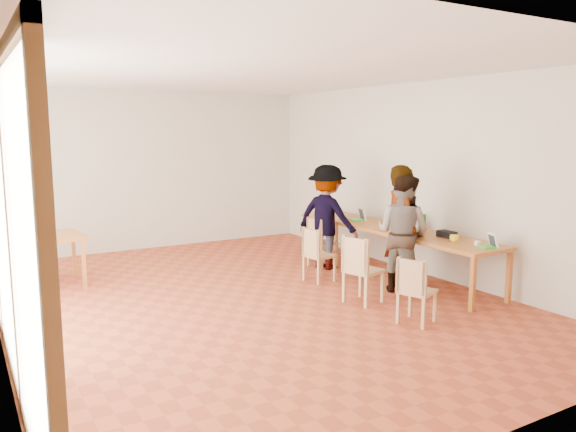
# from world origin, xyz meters

# --- Properties ---
(ground) EXTENTS (8.00, 8.00, 0.00)m
(ground) POSITION_xyz_m (0.00, 0.00, 0.00)
(ground) COLOR #AB4729
(ground) RESTS_ON ground
(wall_back) EXTENTS (6.00, 0.10, 3.00)m
(wall_back) POSITION_xyz_m (0.00, 4.00, 1.50)
(wall_back) COLOR beige
(wall_back) RESTS_ON ground
(wall_front) EXTENTS (6.00, 0.10, 3.00)m
(wall_front) POSITION_xyz_m (0.00, -4.00, 1.50)
(wall_front) COLOR beige
(wall_front) RESTS_ON ground
(wall_right) EXTENTS (0.10, 8.00, 3.00)m
(wall_right) POSITION_xyz_m (3.00, 0.00, 1.50)
(wall_right) COLOR beige
(wall_right) RESTS_ON ground
(ceiling) EXTENTS (6.00, 8.00, 0.04)m
(ceiling) POSITION_xyz_m (0.00, 0.00, 3.02)
(ceiling) COLOR white
(ceiling) RESTS_ON wall_back
(communal_table) EXTENTS (0.80, 4.00, 0.75)m
(communal_table) POSITION_xyz_m (2.50, 0.07, 0.70)
(communal_table) COLOR #A46124
(communal_table) RESTS_ON ground
(side_table) EXTENTS (0.90, 0.90, 0.75)m
(side_table) POSITION_xyz_m (-2.19, 2.08, 0.67)
(side_table) COLOR #A46124
(side_table) RESTS_ON ground
(chair_near) EXTENTS (0.48, 0.48, 0.42)m
(chair_near) POSITION_xyz_m (1.19, -1.86, 0.49)
(chair_near) COLOR tan
(chair_near) RESTS_ON ground
(chair_mid) EXTENTS (0.51, 0.51, 0.48)m
(chair_mid) POSITION_xyz_m (1.13, -0.90, 0.55)
(chair_mid) COLOR tan
(chair_mid) RESTS_ON ground
(chair_far) EXTENTS (0.43, 0.43, 0.43)m
(chair_far) POSITION_xyz_m (1.24, 0.30, 0.50)
(chair_far) COLOR tan
(chair_far) RESTS_ON ground
(chair_empty) EXTENTS (0.43, 0.43, 0.44)m
(chair_empty) POSITION_xyz_m (1.79, 1.03, 0.51)
(chair_empty) COLOR tan
(chair_empty) RESTS_ON ground
(chair_spare) EXTENTS (0.42, 0.42, 0.44)m
(chair_spare) POSITION_xyz_m (-2.41, 2.53, 0.51)
(chair_spare) COLOR tan
(chair_spare) RESTS_ON ground
(person_near) EXTENTS (0.59, 0.74, 1.78)m
(person_near) POSITION_xyz_m (2.05, -0.67, 0.89)
(person_near) COLOR gray
(person_near) RESTS_ON ground
(person_mid) EXTENTS (0.85, 0.96, 1.66)m
(person_mid) POSITION_xyz_m (2.02, -0.72, 0.83)
(person_mid) COLOR gray
(person_mid) RESTS_ON ground
(person_far) EXTENTS (1.00, 1.26, 1.70)m
(person_far) POSITION_xyz_m (1.88, 0.93, 0.85)
(person_far) COLOR gray
(person_far) RESTS_ON ground
(laptop_near) EXTENTS (0.27, 0.28, 0.19)m
(laptop_near) POSITION_xyz_m (2.58, -1.75, 0.80)
(laptop_near) COLOR green
(laptop_near) RESTS_ON communal_table
(laptop_mid) EXTENTS (0.28, 0.31, 0.23)m
(laptop_mid) POSITION_xyz_m (2.67, -0.16, 0.81)
(laptop_mid) COLOR green
(laptop_mid) RESTS_ON communal_table
(laptop_far) EXTENTS (0.30, 0.32, 0.23)m
(laptop_far) POSITION_xyz_m (2.50, 0.88, 0.81)
(laptop_far) COLOR green
(laptop_far) RESTS_ON communal_table
(yellow_mug) EXTENTS (0.13, 0.13, 0.09)m
(yellow_mug) POSITION_xyz_m (2.49, -1.23, 0.80)
(yellow_mug) COLOR yellow
(yellow_mug) RESTS_ON communal_table
(green_bottle) EXTENTS (0.07, 0.07, 0.28)m
(green_bottle) POSITION_xyz_m (2.60, -0.53, 0.89)
(green_bottle) COLOR #1D721E
(green_bottle) RESTS_ON communal_table
(clear_glass) EXTENTS (0.07, 0.07, 0.09)m
(clear_glass) POSITION_xyz_m (2.67, 0.20, 0.80)
(clear_glass) COLOR silver
(clear_glass) RESTS_ON communal_table
(condiment_cup) EXTENTS (0.08, 0.08, 0.06)m
(condiment_cup) POSITION_xyz_m (2.56, -1.58, 0.78)
(condiment_cup) COLOR white
(condiment_cup) RESTS_ON communal_table
(pink_phone) EXTENTS (0.05, 0.10, 0.01)m
(pink_phone) POSITION_xyz_m (2.58, -0.03, 0.76)
(pink_phone) COLOR #C03457
(pink_phone) RESTS_ON communal_table
(black_pouch) EXTENTS (0.16, 0.26, 0.09)m
(black_pouch) POSITION_xyz_m (2.64, -0.95, 0.80)
(black_pouch) COLOR black
(black_pouch) RESTS_ON communal_table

